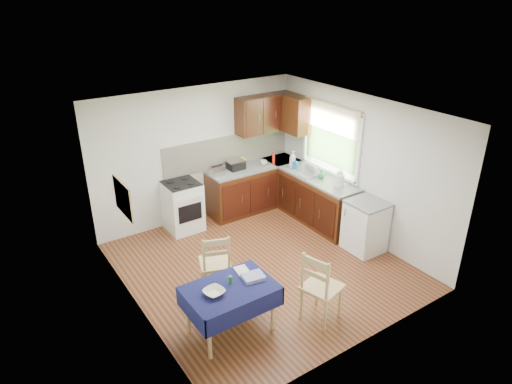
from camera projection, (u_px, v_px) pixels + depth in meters
floor at (262, 265)px, 7.29m from camera, size 4.20×4.20×0.00m
ceiling at (263, 112)px, 6.24m from camera, size 4.00×4.20×0.02m
wall_back at (197, 155)px, 8.35m from camera, size 4.00×0.02×2.50m
wall_front at (368, 260)px, 5.19m from camera, size 4.00×0.02×2.50m
wall_left at (133, 232)px, 5.75m from camera, size 0.02×4.20×2.50m
wall_right at (359, 167)px, 7.78m from camera, size 0.02×4.20×2.50m
base_cabinets at (283, 194)px, 8.75m from camera, size 1.90×2.30×0.86m
worktop_back at (254, 167)px, 8.81m from camera, size 1.90×0.60×0.04m
worktop_right at (319, 178)px, 8.27m from camera, size 0.60×1.70×0.04m
worktop_corner at (281, 160)px, 9.14m from camera, size 0.60×0.60×0.04m
splashback at (228, 151)px, 8.69m from camera, size 2.70×0.02×0.60m
upper_cabinets at (275, 114)px, 8.65m from camera, size 1.20×0.85×0.70m
stove at (183, 206)px, 8.20m from camera, size 0.60×0.61×0.92m
window at (331, 135)px, 8.13m from camera, size 0.04×1.48×1.26m
fridge at (365, 226)px, 7.55m from camera, size 0.58×0.60×0.89m
corkboard at (123, 198)px, 5.85m from camera, size 0.04×0.62×0.47m
dining_table at (230, 294)px, 5.70m from camera, size 1.12×0.76×0.68m
chair_far at (215, 262)px, 6.47m from camera, size 0.55×0.55×0.97m
chair_near at (320, 285)px, 5.91m from camera, size 0.57×0.57×1.04m
toaster at (217, 171)px, 8.32m from camera, size 0.27×0.16×0.20m
sandwich_press at (236, 165)px, 8.61m from camera, size 0.30×0.26×0.17m
sauce_bottle at (274, 159)px, 8.81m from camera, size 0.05×0.05×0.24m
yellow_packet at (242, 162)px, 8.74m from camera, size 0.14×0.11×0.16m
dish_rack at (310, 173)px, 8.39m from camera, size 0.45×0.34×0.21m
kettle at (339, 179)px, 7.88m from camera, size 0.17×0.17×0.29m
cup at (264, 163)px, 8.81m from camera, size 0.16×0.16×0.10m
soap_bottle_a at (293, 159)px, 8.67m from camera, size 0.17×0.17×0.32m
soap_bottle_b at (295, 164)px, 8.62m from camera, size 0.13×0.13×0.20m
soap_bottle_c at (321, 174)px, 8.20m from camera, size 0.17×0.17×0.17m
plate_bowl at (214, 292)px, 5.52m from camera, size 0.29×0.29×0.06m
book at (236, 272)px, 5.94m from camera, size 0.20×0.25×0.02m
spice_jar at (230, 280)px, 5.72m from camera, size 0.05×0.05×0.10m
tea_towel at (253, 277)px, 5.82m from camera, size 0.31×0.26×0.05m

